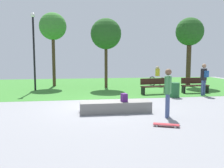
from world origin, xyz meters
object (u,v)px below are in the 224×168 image
concrete_ledge (115,107)px  lamp_post (34,45)px  tree_tall_oak (53,27)px  skater_performing_trick (168,89)px  backpack_on_ledge (124,98)px  cyclist_on_bicycle (157,78)px  park_bench_center_lawn (154,86)px  trash_bin (175,90)px  pedestrian_with_backpack (204,76)px  skateboard_by_ledge (166,125)px  tree_broad_elm (190,33)px  park_bench_far_right (195,85)px  tree_slender_maple (106,34)px

concrete_ledge → lamp_post: bearing=121.0°
tree_tall_oak → skater_performing_trick: bearing=-64.8°
backpack_on_ledge → cyclist_on_bicycle: cyclist_on_bicycle is taller
skater_performing_trick → park_bench_center_lawn: 5.58m
trash_bin → pedestrian_with_backpack: pedestrian_with_backpack is taller
concrete_ledge → skateboard_by_ledge: 2.59m
concrete_ledge → skater_performing_trick: skater_performing_trick is taller
trash_bin → park_bench_center_lawn: bearing=118.7°
tree_broad_elm → park_bench_far_right: bearing=-110.3°
backpack_on_ledge → pedestrian_with_backpack: pedestrian_with_backpack is taller
skater_performing_trick → pedestrian_with_backpack: pedestrian_with_backpack is taller
tree_slender_maple → pedestrian_with_backpack: (4.97, -4.35, -2.64)m
backpack_on_ledge → park_bench_far_right: bearing=-61.4°
lamp_post → cyclist_on_bicycle: size_ratio=2.91×
concrete_ledge → trash_bin: bearing=38.4°
tree_broad_elm → concrete_ledge: bearing=-131.1°
backpack_on_ledge → skateboard_by_ledge: bearing=-168.6°
tree_slender_maple → trash_bin: tree_slender_maple is taller
park_bench_far_right → trash_bin: (-1.87, -1.37, -0.08)m
backpack_on_ledge → trash_bin: trash_bin is taller
park_bench_far_right → cyclist_on_bicycle: cyclist_on_bicycle is taller
trash_bin → cyclist_on_bicycle: (0.75, 4.90, 0.24)m
backpack_on_ledge → park_bench_center_lawn: (2.69, 4.40, -0.11)m
skateboard_by_ledge → park_bench_far_right: bearing=56.5°
trash_bin → concrete_ledge: bearing=-141.6°
tree_broad_elm → lamp_post: 11.15m
tree_tall_oak → concrete_ledge: bearing=-71.3°
backpack_on_ledge → cyclist_on_bicycle: size_ratio=0.19×
cyclist_on_bicycle → trash_bin: bearing=-98.7°
park_bench_center_lawn → park_bench_far_right: 2.58m
park_bench_far_right → cyclist_on_bicycle: (-1.12, 3.53, 0.15)m
pedestrian_with_backpack → cyclist_on_bicycle: size_ratio=1.06×
park_bench_far_right → cyclist_on_bicycle: size_ratio=0.95×
skateboard_by_ledge → tree_tall_oak: bearing=110.8°
skateboard_by_ledge → trash_bin: 5.81m
tree_tall_oak → trash_bin: bearing=-41.9°
park_bench_center_lawn → tree_broad_elm: size_ratio=0.33×
skateboard_by_ledge → park_bench_center_lawn: size_ratio=0.49×
skater_performing_trick → park_bench_far_right: (3.88, 5.46, -0.55)m
park_bench_far_right → lamp_post: size_ratio=0.33×
concrete_ledge → lamp_post: (-4.11, 6.83, 2.72)m
tree_tall_oak → pedestrian_with_backpack: 10.93m
backpack_on_ledge → lamp_post: 8.58m
park_bench_center_lawn → lamp_post: size_ratio=0.34×
skateboard_by_ledge → pedestrian_with_backpack: (4.34, 5.53, 1.02)m
skater_performing_trick → tree_broad_elm: (5.22, 9.09, 2.90)m
skater_performing_trick → tree_broad_elm: 10.88m
tree_slender_maple → pedestrian_with_backpack: size_ratio=2.69×
park_bench_far_right → pedestrian_with_backpack: pedestrian_with_backpack is taller
pedestrian_with_backpack → trash_bin: bearing=-171.0°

